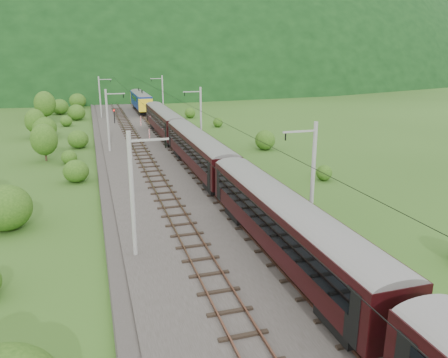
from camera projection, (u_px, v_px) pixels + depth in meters
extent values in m
plane|color=#2A4A17|center=(228.00, 247.00, 29.83)|extent=(600.00, 600.00, 0.00)
cube|color=#38332D|center=(194.00, 199.00, 38.97)|extent=(14.00, 220.00, 0.30)
cube|color=brown|center=(159.00, 199.00, 38.00)|extent=(0.08, 220.00, 0.15)
cube|color=brown|center=(176.00, 197.00, 38.40)|extent=(0.08, 220.00, 0.15)
cube|color=black|center=(167.00, 200.00, 38.24)|extent=(2.40, 220.00, 0.12)
cube|color=brown|center=(212.00, 194.00, 39.35)|extent=(0.08, 220.00, 0.15)
cube|color=brown|center=(227.00, 192.00, 39.75)|extent=(0.08, 220.00, 0.15)
cube|color=black|center=(220.00, 195.00, 39.59)|extent=(2.40, 220.00, 0.12)
cylinder|color=gray|center=(132.00, 195.00, 26.89)|extent=(0.28, 0.28, 8.00)
cube|color=gray|center=(149.00, 140.00, 26.28)|extent=(2.40, 0.12, 0.12)
cylinder|color=black|center=(166.00, 144.00, 26.64)|extent=(0.10, 0.10, 0.50)
cylinder|color=gray|center=(108.00, 121.00, 56.27)|extent=(0.28, 0.28, 8.00)
cube|color=gray|center=(115.00, 94.00, 55.66)|extent=(2.40, 0.12, 0.12)
cylinder|color=black|center=(124.00, 96.00, 56.03)|extent=(0.10, 0.10, 0.50)
cylinder|color=gray|center=(100.00, 97.00, 85.66)|extent=(0.28, 0.28, 8.00)
cube|color=gray|center=(105.00, 79.00, 85.05)|extent=(2.40, 0.12, 0.12)
cylinder|color=black|center=(110.00, 81.00, 85.41)|extent=(0.10, 0.10, 0.50)
cylinder|color=gray|center=(96.00, 86.00, 115.04)|extent=(0.28, 0.28, 8.00)
cube|color=gray|center=(100.00, 72.00, 114.43)|extent=(2.40, 0.12, 0.12)
cylinder|color=black|center=(104.00, 74.00, 114.80)|extent=(0.10, 0.10, 0.50)
cylinder|color=gray|center=(94.00, 79.00, 144.43)|extent=(0.28, 0.28, 8.00)
cube|color=gray|center=(97.00, 68.00, 143.82)|extent=(2.40, 0.12, 0.12)
cylinder|color=black|center=(100.00, 69.00, 144.18)|extent=(0.10, 0.10, 0.50)
cylinder|color=gray|center=(313.00, 179.00, 30.37)|extent=(0.28, 0.28, 8.00)
cube|color=gray|center=(299.00, 131.00, 29.08)|extent=(2.40, 0.12, 0.12)
cylinder|color=black|center=(286.00, 137.00, 28.89)|extent=(0.10, 0.10, 0.50)
cylinder|color=gray|center=(201.00, 117.00, 59.76)|extent=(0.28, 0.28, 8.00)
cube|color=gray|center=(192.00, 92.00, 58.47)|extent=(2.40, 0.12, 0.12)
cylinder|color=black|center=(185.00, 94.00, 58.27)|extent=(0.10, 0.10, 0.50)
cylinder|color=gray|center=(163.00, 95.00, 89.14)|extent=(0.28, 0.28, 8.00)
cube|color=gray|center=(156.00, 79.00, 87.85)|extent=(2.40, 0.12, 0.12)
cylinder|color=black|center=(151.00, 80.00, 87.66)|extent=(0.10, 0.10, 0.50)
cylinder|color=gray|center=(144.00, 85.00, 118.53)|extent=(0.28, 0.28, 8.00)
cube|color=gray|center=(138.00, 72.00, 117.24)|extent=(2.40, 0.12, 0.12)
cylinder|color=black|center=(135.00, 73.00, 117.04)|extent=(0.10, 0.10, 0.50)
cylinder|color=gray|center=(132.00, 78.00, 147.91)|extent=(0.28, 0.28, 8.00)
cube|color=gray|center=(128.00, 68.00, 146.63)|extent=(2.40, 0.12, 0.12)
cylinder|color=black|center=(125.00, 69.00, 146.43)|extent=(0.10, 0.10, 0.50)
cylinder|color=black|center=(165.00, 123.00, 36.36)|extent=(0.03, 198.00, 0.03)
cylinder|color=black|center=(220.00, 121.00, 37.71)|extent=(0.03, 198.00, 0.03)
ellipsoid|color=black|center=(101.00, 74.00, 268.58)|extent=(504.00, 360.00, 244.00)
cube|color=black|center=(285.00, 224.00, 26.26)|extent=(2.75, 20.90, 2.85)
cylinder|color=slate|center=(285.00, 204.00, 25.90)|extent=(2.75, 20.79, 2.75)
cube|color=black|center=(263.00, 221.00, 25.77)|extent=(0.05, 18.39, 1.09)
cube|color=black|center=(306.00, 216.00, 26.56)|extent=(0.05, 18.39, 1.09)
cube|color=black|center=(350.00, 319.00, 20.06)|extent=(2.09, 3.04, 0.85)
cube|color=black|center=(244.00, 212.00, 33.49)|extent=(2.09, 3.04, 0.85)
cube|color=black|center=(198.00, 149.00, 46.34)|extent=(2.75, 20.90, 2.85)
cylinder|color=slate|center=(198.00, 138.00, 45.98)|extent=(2.75, 20.79, 2.75)
cube|color=black|center=(185.00, 147.00, 45.85)|extent=(0.05, 18.39, 1.09)
cube|color=black|center=(211.00, 146.00, 46.63)|extent=(0.05, 18.39, 1.09)
cube|color=black|center=(217.00, 185.00, 40.14)|extent=(2.09, 3.04, 0.85)
cube|color=black|center=(184.00, 152.00, 53.57)|extent=(2.09, 3.04, 0.85)
cube|color=black|center=(164.00, 120.00, 66.41)|extent=(2.75, 20.90, 2.85)
cylinder|color=slate|center=(164.00, 112.00, 66.05)|extent=(2.75, 20.79, 2.75)
cube|color=black|center=(155.00, 118.00, 65.92)|extent=(0.05, 18.39, 1.09)
cube|color=black|center=(173.00, 118.00, 66.71)|extent=(0.05, 18.39, 1.09)
cube|color=black|center=(173.00, 141.00, 60.21)|extent=(2.09, 3.04, 0.85)
cube|color=black|center=(157.00, 125.00, 73.65)|extent=(2.09, 3.04, 0.85)
cube|color=navy|center=(141.00, 100.00, 94.34)|extent=(2.75, 17.10, 2.85)
cylinder|color=slate|center=(140.00, 94.00, 93.98)|extent=(2.75, 17.01, 2.75)
cube|color=black|center=(134.00, 99.00, 93.85)|extent=(0.05, 15.05, 1.09)
cube|color=black|center=(147.00, 98.00, 94.64)|extent=(0.05, 15.05, 1.09)
cube|color=black|center=(145.00, 112.00, 89.36)|extent=(2.09, 3.04, 0.85)
cube|color=black|center=(138.00, 106.00, 100.35)|extent=(2.09, 3.04, 0.85)
cube|color=yellow|center=(137.00, 97.00, 102.06)|extent=(2.81, 0.50, 2.56)
cube|color=yellow|center=(146.00, 105.00, 86.73)|extent=(2.81, 0.50, 2.56)
cube|color=black|center=(139.00, 90.00, 96.55)|extent=(0.08, 1.60, 0.85)
cylinder|color=red|center=(149.00, 134.00, 65.52)|extent=(0.15, 0.15, 1.43)
cylinder|color=red|center=(141.00, 121.00, 76.95)|extent=(0.18, 0.18, 1.71)
cylinder|color=black|center=(114.00, 117.00, 79.60)|extent=(0.16, 0.16, 2.27)
sphere|color=red|center=(114.00, 110.00, 79.26)|extent=(0.27, 0.27, 0.27)
ellipsoid|color=#234A13|center=(5.00, 208.00, 32.25)|extent=(3.83, 3.83, 3.45)
ellipsoid|color=#234A13|center=(76.00, 171.00, 44.35)|extent=(2.58, 2.58, 2.32)
ellipsoid|color=#234A13|center=(69.00, 157.00, 51.77)|extent=(1.83, 1.83, 1.64)
ellipsoid|color=#234A13|center=(78.00, 139.00, 60.15)|extent=(2.81, 2.81, 2.53)
ellipsoid|color=#234A13|center=(44.00, 128.00, 67.04)|extent=(3.63, 3.63, 3.27)
ellipsoid|color=#234A13|center=(66.00, 121.00, 78.10)|extent=(2.10, 2.10, 1.89)
ellipsoid|color=#234A13|center=(76.00, 112.00, 85.03)|extent=(3.40, 3.40, 3.06)
ellipsoid|color=#234A13|center=(60.00, 107.00, 92.97)|extent=(3.61, 3.61, 3.25)
ellipsoid|color=#234A13|center=(78.00, 101.00, 103.19)|extent=(3.88, 3.88, 3.49)
ellipsoid|color=#234A13|center=(78.00, 100.00, 112.10)|extent=(2.43, 2.43, 2.19)
cylinder|color=black|center=(45.00, 151.00, 53.01)|extent=(0.24, 0.24, 2.48)
ellipsoid|color=#234A13|center=(44.00, 140.00, 52.61)|extent=(3.19, 3.19, 3.83)
cylinder|color=black|center=(36.00, 130.00, 67.64)|extent=(0.24, 0.24, 2.42)
ellipsoid|color=#234A13|center=(35.00, 121.00, 67.25)|extent=(3.12, 3.12, 3.74)
cylinder|color=black|center=(46.00, 113.00, 83.75)|extent=(0.24, 0.24, 3.11)
ellipsoid|color=#234A13|center=(45.00, 104.00, 83.25)|extent=(4.00, 4.00, 4.80)
ellipsoid|color=#234A13|center=(324.00, 173.00, 45.04)|extent=(1.65, 1.65, 1.49)
ellipsoid|color=#234A13|center=(265.00, 141.00, 59.13)|extent=(2.73, 2.73, 2.46)
ellipsoid|color=#234A13|center=(218.00, 123.00, 77.31)|extent=(1.71, 1.71, 1.54)
ellipsoid|color=#234A13|center=(190.00, 113.00, 87.90)|extent=(2.13, 2.13, 1.92)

